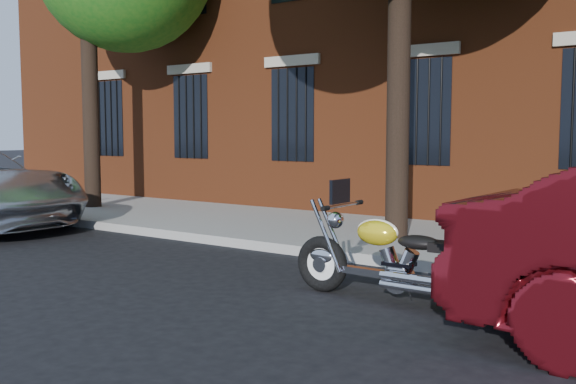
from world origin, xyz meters
The scene contains 4 objects.
ground centered at (0.00, 0.00, 0.00)m, with size 120.00×120.00×0.00m, color black.
curb centered at (0.00, 1.38, 0.07)m, with size 40.00×0.16×0.15m, color gray.
sidewalk centered at (0.00, 3.26, 0.07)m, with size 40.00×3.60×0.15m, color gray.
motorcycle centered at (2.14, -0.33, 0.44)m, with size 2.56×0.74×1.29m.
Camera 1 is at (4.89, -6.40, 1.79)m, focal length 40.00 mm.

